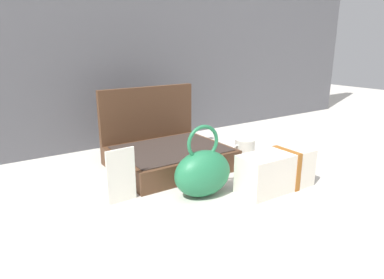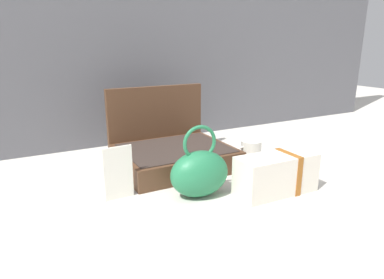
{
  "view_description": "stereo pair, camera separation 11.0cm",
  "coord_description": "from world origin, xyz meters",
  "px_view_note": "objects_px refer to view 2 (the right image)",
  "views": [
    {
      "loc": [
        -0.58,
        -0.9,
        0.46
      ],
      "look_at": [
        0.02,
        -0.02,
        0.15
      ],
      "focal_mm": 31.47,
      "sensor_mm": 36.0,
      "label": 1
    },
    {
      "loc": [
        -0.48,
        -0.95,
        0.46
      ],
      "look_at": [
        0.02,
        -0.02,
        0.15
      ],
      "focal_mm": 31.47,
      "sensor_mm": 36.0,
      "label": 2
    }
  ],
  "objects_px": {
    "teal_pouch_handbag": "(200,173)",
    "info_card_left": "(118,173)",
    "cream_toiletry_bag": "(277,174)",
    "coffee_mug": "(250,153)",
    "open_suitcase": "(171,149)"
  },
  "relations": [
    {
      "from": "teal_pouch_handbag",
      "to": "info_card_left",
      "type": "xyz_separation_m",
      "value": [
        -0.22,
        0.1,
        0.01
      ]
    },
    {
      "from": "cream_toiletry_bag",
      "to": "teal_pouch_handbag",
      "type": "bearing_deg",
      "value": 157.96
    },
    {
      "from": "cream_toiletry_bag",
      "to": "info_card_left",
      "type": "height_order",
      "value": "info_card_left"
    },
    {
      "from": "cream_toiletry_bag",
      "to": "coffee_mug",
      "type": "relative_size",
      "value": 2.27
    },
    {
      "from": "open_suitcase",
      "to": "teal_pouch_handbag",
      "type": "distance_m",
      "value": 0.3
    },
    {
      "from": "open_suitcase",
      "to": "info_card_left",
      "type": "distance_m",
      "value": 0.34
    },
    {
      "from": "open_suitcase",
      "to": "info_card_left",
      "type": "height_order",
      "value": "open_suitcase"
    },
    {
      "from": "teal_pouch_handbag",
      "to": "info_card_left",
      "type": "distance_m",
      "value": 0.25
    },
    {
      "from": "open_suitcase",
      "to": "coffee_mug",
      "type": "distance_m",
      "value": 0.31
    },
    {
      "from": "open_suitcase",
      "to": "info_card_left",
      "type": "relative_size",
      "value": 2.49
    },
    {
      "from": "open_suitcase",
      "to": "cream_toiletry_bag",
      "type": "relative_size",
      "value": 1.57
    },
    {
      "from": "open_suitcase",
      "to": "coffee_mug",
      "type": "xyz_separation_m",
      "value": [
        0.27,
        -0.15,
        -0.01
      ]
    },
    {
      "from": "teal_pouch_handbag",
      "to": "coffee_mug",
      "type": "height_order",
      "value": "teal_pouch_handbag"
    },
    {
      "from": "info_card_left",
      "to": "teal_pouch_handbag",
      "type": "bearing_deg",
      "value": -26.72
    },
    {
      "from": "coffee_mug",
      "to": "teal_pouch_handbag",
      "type": "bearing_deg",
      "value": -153.83
    }
  ]
}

